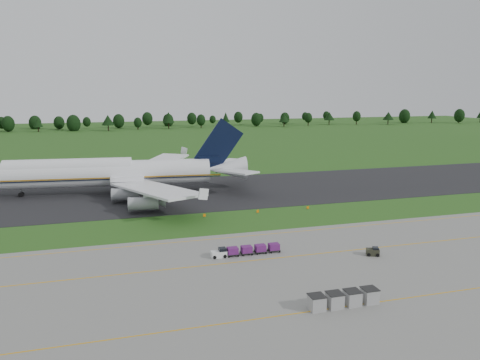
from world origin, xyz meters
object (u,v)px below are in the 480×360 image
object	(u,v)px
baggage_train	(245,250)
uld_row	(344,299)
aircraft	(111,173)
edge_markers	(258,211)
utility_cart	(373,252)

from	to	relation	value
baggage_train	uld_row	distance (m)	21.64
aircraft	uld_row	size ratio (longest dim) A/B	7.39
uld_row	edge_markers	bearing A→B (deg)	85.40
baggage_train	utility_cart	distance (m)	20.45
baggage_train	utility_cart	xyz separation A→B (m)	(19.56, -5.95, -0.21)
baggage_train	utility_cart	world-z (taller)	baggage_train
utility_cart	aircraft	bearing A→B (deg)	124.09
aircraft	uld_row	bearing A→B (deg)	-70.19
aircraft	edge_markers	size ratio (longest dim) A/B	2.81
aircraft	edge_markers	distance (m)	41.18
edge_markers	aircraft	bearing A→B (deg)	136.87
utility_cart	edge_markers	bearing A→B (deg)	107.47
aircraft	baggage_train	bearing A→B (deg)	-69.26
aircraft	uld_row	xyz separation A→B (m)	(26.21, -72.78, -4.38)
aircraft	baggage_train	xyz separation A→B (m)	(19.75, -52.13, -4.58)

